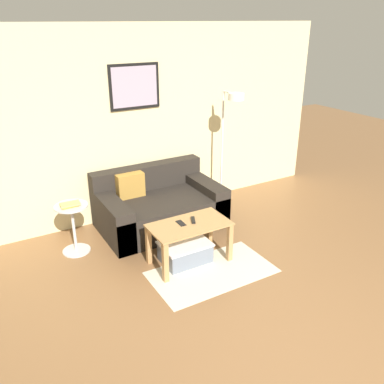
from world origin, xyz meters
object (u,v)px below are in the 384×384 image
object	(u,v)px
coffee_table	(189,232)
book_stack	(70,205)
side_table	(73,224)
cell_phone	(181,223)
couch	(159,207)
storage_bin	(185,252)
remote_control	(193,220)
floor_lamp	(231,124)

from	to	relation	value
coffee_table	book_stack	bearing A→B (deg)	141.48
side_table	cell_phone	distance (m)	1.29
couch	side_table	xyz separation A→B (m)	(-1.16, -0.11, 0.10)
coffee_table	storage_bin	world-z (taller)	coffee_table
storage_bin	cell_phone	xyz separation A→B (m)	(-0.04, 0.02, 0.37)
side_table	remote_control	distance (m)	1.42
remote_control	side_table	bearing A→B (deg)	169.11
storage_bin	coffee_table	bearing A→B (deg)	-47.91
book_stack	remote_control	bearing A→B (deg)	-35.23
storage_bin	side_table	distance (m)	1.35
coffee_table	floor_lamp	xyz separation A→B (m)	(1.20, 0.96, 0.88)
couch	book_stack	bearing A→B (deg)	-173.67
floor_lamp	coffee_table	bearing A→B (deg)	-141.41
floor_lamp	book_stack	distance (m)	2.37
couch	storage_bin	distance (m)	0.97
couch	coffee_table	world-z (taller)	couch
couch	coffee_table	distance (m)	1.00
couch	coffee_table	xyz separation A→B (m)	(-0.10, -0.99, 0.11)
book_stack	side_table	bearing A→B (deg)	45.88
floor_lamp	book_stack	bearing A→B (deg)	-177.53
storage_bin	book_stack	world-z (taller)	book_stack
couch	coffee_table	bearing A→B (deg)	-95.60
couch	remote_control	world-z (taller)	couch
remote_control	storage_bin	bearing A→B (deg)	-151.72
coffee_table	storage_bin	bearing A→B (deg)	132.09
coffee_table	cell_phone	world-z (taller)	cell_phone
floor_lamp	couch	bearing A→B (deg)	178.33
couch	floor_lamp	bearing A→B (deg)	-1.67
side_table	book_stack	world-z (taller)	book_stack
side_table	book_stack	xyz separation A→B (m)	(-0.02, -0.02, 0.26)
coffee_table	cell_phone	bearing A→B (deg)	143.18
cell_phone	remote_control	bearing A→B (deg)	-3.29
coffee_table	remote_control	distance (m)	0.15
floor_lamp	side_table	size ratio (longest dim) A/B	2.78
storage_bin	couch	bearing A→B (deg)	82.12
storage_bin	floor_lamp	world-z (taller)	floor_lamp
storage_bin	remote_control	xyz separation A→B (m)	(0.11, 0.01, 0.38)
couch	remote_control	distance (m)	0.98
coffee_table	book_stack	size ratio (longest dim) A/B	3.97
side_table	remote_control	world-z (taller)	side_table
book_stack	cell_phone	distance (m)	1.30
book_stack	cell_phone	size ratio (longest dim) A/B	1.61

